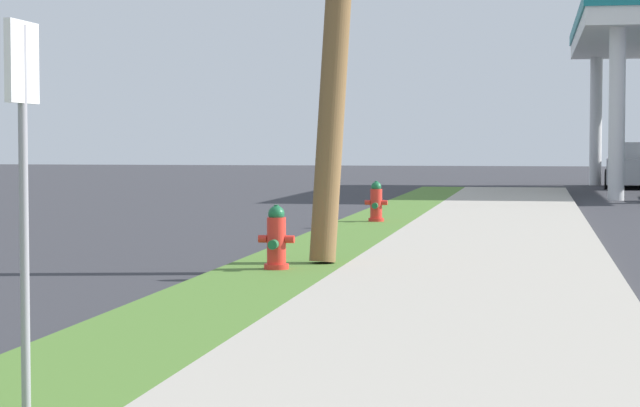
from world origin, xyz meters
TOP-DOWN VIEW (x-y plane):
  - fire_hydrant_second at (0.70, 14.26)m, footprint 0.42×0.38m
  - fire_hydrant_third at (0.75, 22.72)m, footprint 0.42×0.37m
  - street_sign_post at (0.93, 6.83)m, footprint 0.05×0.36m
  - car_silver_by_near_pump at (6.98, 43.39)m, footprint 2.17×4.60m

SIDE VIEW (x-z plane):
  - fire_hydrant_second at x=0.70m, z-range 0.07..0.82m
  - fire_hydrant_third at x=0.75m, z-range 0.07..0.82m
  - car_silver_by_near_pump at x=6.98m, z-range -0.07..1.51m
  - street_sign_post at x=0.93m, z-range 0.57..2.69m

